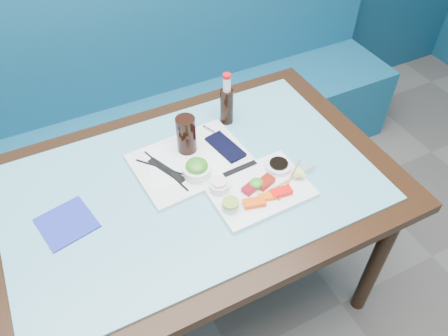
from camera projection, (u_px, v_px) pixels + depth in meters
name	position (u px, v px, depth m)	size (l,w,h in m)	color
booth_bench	(130.00, 126.00, 2.27)	(3.00, 0.56, 1.17)	navy
dining_table	(192.00, 200.00, 1.54)	(1.40, 0.90, 0.75)	black
glass_top	(190.00, 184.00, 1.48)	(1.22, 0.76, 0.01)	#5CA3B8
sashimi_plate	(259.00, 189.00, 1.44)	(0.33, 0.23, 0.02)	white
salmon_left	(254.00, 203.00, 1.38)	(0.07, 0.03, 0.02)	#F74C09
salmon_mid	(267.00, 197.00, 1.40)	(0.06, 0.03, 0.01)	#FF5E0A
salmon_right	(281.00, 192.00, 1.41)	(0.07, 0.03, 0.02)	#F80E09
tuna_left	(251.00, 188.00, 1.43)	(0.06, 0.03, 0.02)	maroon
tuna_right	(265.00, 182.00, 1.44)	(0.06, 0.04, 0.02)	maroon
seaweed_garnish	(256.00, 183.00, 1.43)	(0.05, 0.05, 0.03)	#368F21
ramekin_wasabi	(230.00, 206.00, 1.37)	(0.05, 0.05, 0.02)	silver
wasabi_fill	(230.00, 203.00, 1.36)	(0.05, 0.05, 0.01)	#77A635
ramekin_ginger	(219.00, 186.00, 1.42)	(0.07, 0.07, 0.03)	silver
ginger_fill	(219.00, 182.00, 1.41)	(0.05, 0.05, 0.01)	#F1DCC6
soy_dish	(278.00, 166.00, 1.50)	(0.09, 0.09, 0.02)	silver
soy_fill	(279.00, 163.00, 1.49)	(0.06, 0.06, 0.01)	black
lemon_wedge	(302.00, 174.00, 1.45)	(0.05, 0.05, 0.04)	#F4FC77
chopstick_sleeve	(240.00, 168.00, 1.50)	(0.13, 0.02, 0.00)	black
wooden_chopstick_a	(290.00, 179.00, 1.46)	(0.01, 0.01, 0.20)	#9C6C49
wooden_chopstick_b	(292.00, 178.00, 1.46)	(0.01, 0.01, 0.21)	tan
serving_tray	(191.00, 161.00, 1.54)	(0.39, 0.29, 0.01)	silver
paper_placemat	(191.00, 160.00, 1.53)	(0.29, 0.21, 0.00)	white
seaweed_bowl	(197.00, 171.00, 1.47)	(0.09, 0.09, 0.04)	white
seaweed_salad	(197.00, 166.00, 1.45)	(0.08, 0.08, 0.04)	#2D801D
cola_glass	(186.00, 135.00, 1.52)	(0.07, 0.07, 0.14)	black
navy_pouch	(225.00, 147.00, 1.57)	(0.07, 0.16, 0.01)	black
fork	(211.00, 131.00, 1.63)	(0.01, 0.01, 0.08)	silver
black_chopstick_a	(166.00, 170.00, 1.49)	(0.01, 0.01, 0.25)	black
black_chopstick_b	(168.00, 170.00, 1.49)	(0.01, 0.01, 0.25)	black
tray_sleeve	(167.00, 170.00, 1.49)	(0.03, 0.16, 0.00)	black
cola_bottle_body	(227.00, 106.00, 1.65)	(0.05, 0.05, 0.14)	black
cola_bottle_neck	(227.00, 84.00, 1.58)	(0.03, 0.03, 0.06)	silver
cola_bottle_cap	(227.00, 76.00, 1.55)	(0.03, 0.03, 0.01)	red
blue_napkin	(67.00, 223.00, 1.35)	(0.16, 0.16, 0.01)	#1C299B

